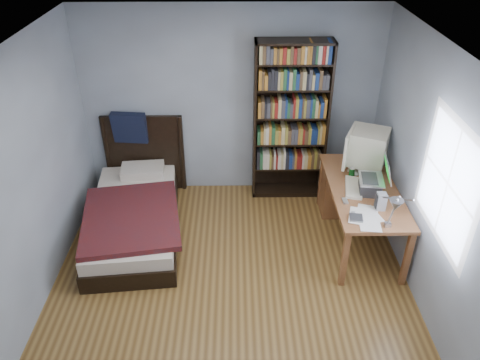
{
  "coord_description": "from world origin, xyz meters",
  "views": [
    {
      "loc": [
        0.06,
        -3.52,
        3.6
      ],
      "look_at": [
        0.1,
        0.52,
        1.08
      ],
      "focal_mm": 35.0,
      "sensor_mm": 36.0,
      "label": 1
    }
  ],
  "objects_px": {
    "desk_lamp": "(395,207)",
    "laptop": "(372,183)",
    "keyboard": "(353,188)",
    "crt_monitor": "(366,148)",
    "speaker": "(381,201)",
    "soda_can": "(352,173)",
    "bed": "(135,211)",
    "bookshelf": "(290,122)",
    "desk": "(352,190)"
  },
  "relations": [
    {
      "from": "bookshelf",
      "to": "bed",
      "type": "distance_m",
      "value": 2.24
    },
    {
      "from": "bookshelf",
      "to": "laptop",
      "type": "bearing_deg",
      "value": -54.46
    },
    {
      "from": "laptop",
      "to": "bookshelf",
      "type": "distance_m",
      "value": 1.4
    },
    {
      "from": "desk",
      "to": "bookshelf",
      "type": "bearing_deg",
      "value": 140.88
    },
    {
      "from": "laptop",
      "to": "desk_lamp",
      "type": "distance_m",
      "value": 1.08
    },
    {
      "from": "crt_monitor",
      "to": "keyboard",
      "type": "xyz_separation_m",
      "value": [
        -0.2,
        -0.43,
        -0.28
      ]
    },
    {
      "from": "soda_can",
      "to": "bed",
      "type": "height_order",
      "value": "bed"
    },
    {
      "from": "desk_lamp",
      "to": "soda_can",
      "type": "bearing_deg",
      "value": 91.85
    },
    {
      "from": "desk_lamp",
      "to": "laptop",
      "type": "bearing_deg",
      "value": 83.67
    },
    {
      "from": "desk",
      "to": "desk_lamp",
      "type": "relative_size",
      "value": 2.57
    },
    {
      "from": "speaker",
      "to": "bed",
      "type": "bearing_deg",
      "value": 166.94
    },
    {
      "from": "speaker",
      "to": "desk",
      "type": "bearing_deg",
      "value": 95.01
    },
    {
      "from": "crt_monitor",
      "to": "keyboard",
      "type": "height_order",
      "value": "crt_monitor"
    },
    {
      "from": "keyboard",
      "to": "speaker",
      "type": "height_order",
      "value": "speaker"
    },
    {
      "from": "desk",
      "to": "crt_monitor",
      "type": "bearing_deg",
      "value": -17.54
    },
    {
      "from": "laptop",
      "to": "soda_can",
      "type": "xyz_separation_m",
      "value": [
        -0.15,
        0.31,
        -0.06
      ]
    },
    {
      "from": "desk",
      "to": "soda_can",
      "type": "bearing_deg",
      "value": -114.47
    },
    {
      "from": "desk",
      "to": "desk_lamp",
      "type": "bearing_deg",
      "value": -91.91
    },
    {
      "from": "desk",
      "to": "laptop",
      "type": "distance_m",
      "value": 0.68
    },
    {
      "from": "desk_lamp",
      "to": "keyboard",
      "type": "distance_m",
      "value": 1.17
    },
    {
      "from": "laptop",
      "to": "keyboard",
      "type": "bearing_deg",
      "value": 161.31
    },
    {
      "from": "desk",
      "to": "keyboard",
      "type": "height_order",
      "value": "keyboard"
    },
    {
      "from": "desk",
      "to": "speaker",
      "type": "relative_size",
      "value": 8.37
    },
    {
      "from": "desk_lamp",
      "to": "keyboard",
      "type": "xyz_separation_m",
      "value": [
        -0.07,
        1.06,
        -0.49
      ]
    },
    {
      "from": "bed",
      "to": "bookshelf",
      "type": "bearing_deg",
      "value": 22.57
    },
    {
      "from": "speaker",
      "to": "bed",
      "type": "relative_size",
      "value": 0.09
    },
    {
      "from": "desk",
      "to": "speaker",
      "type": "xyz_separation_m",
      "value": [
        0.07,
        -0.85,
        0.41
      ]
    },
    {
      "from": "keyboard",
      "to": "soda_can",
      "type": "xyz_separation_m",
      "value": [
        0.03,
        0.25,
        0.04
      ]
    },
    {
      "from": "desk",
      "to": "keyboard",
      "type": "bearing_deg",
      "value": -104.94
    },
    {
      "from": "bed",
      "to": "speaker",
      "type": "bearing_deg",
      "value": -13.22
    },
    {
      "from": "laptop",
      "to": "bed",
      "type": "bearing_deg",
      "value": 173.37
    },
    {
      "from": "bed",
      "to": "laptop",
      "type": "bearing_deg",
      "value": -6.63
    },
    {
      "from": "desk",
      "to": "bookshelf",
      "type": "height_order",
      "value": "bookshelf"
    },
    {
      "from": "desk",
      "to": "laptop",
      "type": "height_order",
      "value": "laptop"
    },
    {
      "from": "desk_lamp",
      "to": "speaker",
      "type": "bearing_deg",
      "value": 79.67
    },
    {
      "from": "desk_lamp",
      "to": "crt_monitor",
      "type": "bearing_deg",
      "value": 85.01
    },
    {
      "from": "soda_can",
      "to": "laptop",
      "type": "bearing_deg",
      "value": -64.02
    },
    {
      "from": "desk",
      "to": "desk_lamp",
      "type": "distance_m",
      "value": 1.73
    },
    {
      "from": "bed",
      "to": "desk",
      "type": "bearing_deg",
      "value": 4.3
    },
    {
      "from": "laptop",
      "to": "bed",
      "type": "height_order",
      "value": "bed"
    },
    {
      "from": "speaker",
      "to": "soda_can",
      "type": "distance_m",
      "value": 0.66
    },
    {
      "from": "laptop",
      "to": "crt_monitor",
      "type": "bearing_deg",
      "value": 87.74
    },
    {
      "from": "crt_monitor",
      "to": "bed",
      "type": "distance_m",
      "value": 2.87
    },
    {
      "from": "keyboard",
      "to": "bed",
      "type": "distance_m",
      "value": 2.61
    },
    {
      "from": "bookshelf",
      "to": "speaker",
      "type": "bearing_deg",
      "value": -60.71
    },
    {
      "from": "crt_monitor",
      "to": "speaker",
      "type": "bearing_deg",
      "value": -90.55
    },
    {
      "from": "laptop",
      "to": "bookshelf",
      "type": "relative_size",
      "value": 0.2
    },
    {
      "from": "bookshelf",
      "to": "desk",
      "type": "bearing_deg",
      "value": -39.12
    },
    {
      "from": "soda_can",
      "to": "bed",
      "type": "distance_m",
      "value": 2.64
    },
    {
      "from": "laptop",
      "to": "speaker",
      "type": "relative_size",
      "value": 2.18
    }
  ]
}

